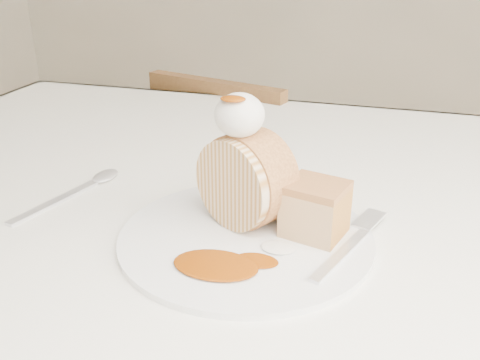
% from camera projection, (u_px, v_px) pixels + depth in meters
% --- Properties ---
extents(table, '(1.40, 0.90, 0.75)m').
position_uv_depth(table, '(262.00, 236.00, 0.81)').
color(table, white).
rests_on(table, ground).
extents(chair_far, '(0.45, 0.45, 0.78)m').
position_uv_depth(chair_far, '(236.00, 196.00, 1.44)').
color(chair_far, brown).
rests_on(chair_far, ground).
extents(plate, '(0.36, 0.36, 0.01)m').
position_uv_depth(plate, '(246.00, 237.00, 0.63)').
color(plate, white).
rests_on(plate, table).
extents(roulade_slice, '(0.13, 0.11, 0.11)m').
position_uv_depth(roulade_slice, '(246.00, 180.00, 0.63)').
color(roulade_slice, '#CFB590').
rests_on(roulade_slice, plate).
extents(cake_chunk, '(0.08, 0.08, 0.05)m').
position_uv_depth(cake_chunk, '(315.00, 212.00, 0.61)').
color(cake_chunk, '#BC7D47').
rests_on(cake_chunk, plate).
extents(whipped_cream, '(0.06, 0.06, 0.05)m').
position_uv_depth(whipped_cream, '(240.00, 115.00, 0.60)').
color(whipped_cream, white).
rests_on(whipped_cream, roulade_slice).
extents(caramel_drizzle, '(0.03, 0.02, 0.01)m').
position_uv_depth(caramel_drizzle, '(233.00, 93.00, 0.57)').
color(caramel_drizzle, '#7A3305').
rests_on(caramel_drizzle, whipped_cream).
extents(caramel_pool, '(0.10, 0.08, 0.00)m').
position_uv_depth(caramel_pool, '(216.00, 265.00, 0.56)').
color(caramel_pool, '#7A3305').
rests_on(caramel_pool, plate).
extents(fork, '(0.08, 0.17, 0.00)m').
position_uv_depth(fork, '(341.00, 254.00, 0.58)').
color(fork, silver).
rests_on(fork, plate).
extents(spoon, '(0.07, 0.18, 0.00)m').
position_uv_depth(spoon, '(55.00, 202.00, 0.71)').
color(spoon, silver).
rests_on(spoon, table).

